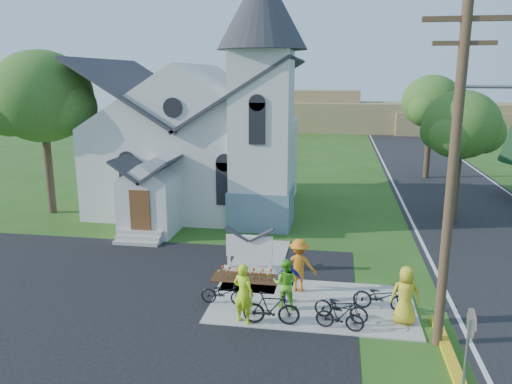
% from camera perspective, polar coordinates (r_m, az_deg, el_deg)
% --- Properties ---
extents(ground, '(120.00, 120.00, 0.00)m').
position_cam_1_polar(ground, '(17.58, 1.33, -13.10)').
color(ground, '#275017').
rests_on(ground, ground).
extents(parking_lot, '(20.00, 16.00, 0.02)m').
position_cam_1_polar(parking_lot, '(18.16, -22.75, -13.26)').
color(parking_lot, black).
rests_on(parking_lot, ground).
extents(road, '(8.00, 90.00, 0.02)m').
position_cam_1_polar(road, '(32.53, 23.00, -1.67)').
color(road, black).
rests_on(road, ground).
extents(sidewalk, '(7.00, 4.00, 0.05)m').
position_cam_1_polar(sidewalk, '(17.89, 6.44, -12.59)').
color(sidewalk, '#A6A295').
rests_on(sidewalk, ground).
extents(church, '(12.35, 12.00, 13.00)m').
position_cam_1_polar(church, '(29.22, -5.90, 8.18)').
color(church, silver).
rests_on(church, ground).
extents(church_sign, '(2.20, 0.40, 1.70)m').
position_cam_1_polar(church_sign, '(20.27, -0.76, -6.27)').
color(church_sign, '#A6A295').
rests_on(church_sign, ground).
extents(flower_bed, '(2.60, 1.10, 0.07)m').
position_cam_1_polar(flower_bed, '(19.80, -1.21, -9.84)').
color(flower_bed, '#361F0E').
rests_on(flower_bed, ground).
extents(utility_pole, '(3.45, 0.28, 10.00)m').
position_cam_1_polar(utility_pole, '(14.65, 21.85, 2.87)').
color(utility_pole, '#442F22').
rests_on(utility_pole, ground).
extents(stop_sign, '(0.11, 0.76, 2.48)m').
position_cam_1_polar(stop_sign, '(13.30, 23.25, -14.83)').
color(stop_sign, gray).
rests_on(stop_sign, ground).
extents(tree_lot_corner, '(5.60, 5.60, 9.15)m').
position_cam_1_polar(tree_lot_corner, '(30.30, -23.27, 9.95)').
color(tree_lot_corner, '#37251E').
rests_on(tree_lot_corner, ground).
extents(tree_road_near, '(4.00, 4.00, 7.05)m').
position_cam_1_polar(tree_road_near, '(28.43, 22.36, 7.05)').
color(tree_road_near, '#37251E').
rests_on(tree_road_near, ground).
extents(tree_road_mid, '(4.40, 4.40, 7.80)m').
position_cam_1_polar(tree_road_mid, '(40.23, 19.41, 9.66)').
color(tree_road_mid, '#37251E').
rests_on(tree_road_mid, ground).
extents(distant_hills, '(61.00, 10.00, 5.60)m').
position_cam_1_polar(distant_hills, '(72.16, 10.40, 8.59)').
color(distant_hills, olive).
rests_on(distant_hills, ground).
extents(cyclist_0, '(0.84, 0.70, 1.97)m').
position_cam_1_polar(cyclist_0, '(16.15, -1.44, -11.51)').
color(cyclist_0, '#B5DF1A').
rests_on(cyclist_0, sidewalk).
extents(bike_0, '(1.61, 0.60, 0.84)m').
position_cam_1_polar(bike_0, '(17.59, -3.75, -11.42)').
color(bike_0, black).
rests_on(bike_0, sidewalk).
extents(cyclist_1, '(0.91, 0.74, 1.74)m').
position_cam_1_polar(cyclist_1, '(17.18, 3.35, -10.39)').
color(cyclist_1, '#60C124').
rests_on(cyclist_1, sidewalk).
extents(bike_1, '(1.84, 0.61, 1.09)m').
position_cam_1_polar(bike_1, '(16.21, 1.77, -13.15)').
color(bike_1, black).
rests_on(bike_1, sidewalk).
extents(cyclist_2, '(1.00, 0.57, 1.60)m').
position_cam_1_polar(cyclist_2, '(17.59, 3.72, -10.05)').
color(cyclist_2, '#2A26BF').
rests_on(cyclist_2, sidewalk).
extents(bike_2, '(1.87, 1.07, 0.93)m').
position_cam_1_polar(bike_2, '(16.71, 9.69, -12.80)').
color(bike_2, black).
rests_on(bike_2, sidewalk).
extents(cyclist_3, '(1.28, 0.74, 1.98)m').
position_cam_1_polar(cyclist_3, '(18.43, 4.92, -8.32)').
color(cyclist_3, orange).
rests_on(cyclist_3, sidewalk).
extents(bike_3, '(1.57, 0.66, 0.91)m').
position_cam_1_polar(bike_3, '(16.15, 9.56, -13.81)').
color(bike_3, black).
rests_on(bike_3, sidewalk).
extents(cyclist_4, '(0.94, 0.62, 1.91)m').
position_cam_1_polar(cyclist_4, '(16.79, 16.72, -11.23)').
color(cyclist_4, gold).
rests_on(cyclist_4, sidewalk).
extents(bike_4, '(1.93, 0.87, 0.98)m').
position_cam_1_polar(bike_4, '(17.61, 14.11, -11.52)').
color(bike_4, black).
rests_on(bike_4, sidewalk).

